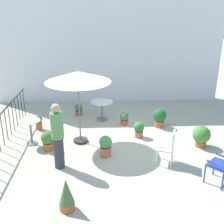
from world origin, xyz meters
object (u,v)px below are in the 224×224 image
object	(u,v)px
patio_chair_0	(223,164)
potted_plant_6	(139,129)
potted_plant_2	(124,119)
potted_plant_5	(79,109)
potted_plant_8	(106,145)
cafe_table_0	(102,107)
cafe_table_1	(31,128)
potted_plant_3	(66,195)
patio_chair_1	(169,145)
potted_plant_0	(39,122)
potted_plant_7	(201,135)
patio_umbrella_0	(78,78)
potted_plant_1	(159,117)
potted_plant_4	(48,140)
standing_person	(58,136)

from	to	relation	value
patio_chair_0	potted_plant_6	world-z (taller)	patio_chair_0
potted_plant_2	potted_plant_6	size ratio (longest dim) A/B	0.84
potted_plant_5	potted_plant_8	bearing A→B (deg)	-73.42
cafe_table_0	cafe_table_1	xyz separation A→B (m)	(-2.16, -1.84, 0.03)
potted_plant_3	potted_plant_5	xyz separation A→B (m)	(-0.10, 5.35, -0.12)
patio_chair_1	potted_plant_8	world-z (taller)	patio_chair_1
potted_plant_0	potted_plant_6	xyz separation A→B (m)	(3.30, -0.76, 0.00)
patio_chair_1	potted_plant_5	world-z (taller)	patio_chair_1
patio_chair_1	potted_plant_7	distance (m)	1.50
patio_umbrella_0	potted_plant_8	distance (m)	2.07
potted_plant_0	potted_plant_1	distance (m)	4.12
potted_plant_1	cafe_table_1	bearing A→B (deg)	-165.37
potted_plant_1	potted_plant_3	world-z (taller)	potted_plant_3
patio_chair_0	cafe_table_0	bearing A→B (deg)	123.41
cafe_table_1	potted_plant_1	xyz separation A→B (m)	(4.13, 1.08, -0.15)
patio_umbrella_0	potted_plant_4	size ratio (longest dim) A/B	3.90
patio_umbrella_0	potted_plant_6	size ratio (longest dim) A/B	4.37
potted_plant_0	standing_person	bearing A→B (deg)	-67.48
standing_person	cafe_table_0	bearing A→B (deg)	70.30
potted_plant_0	potted_plant_8	bearing A→B (deg)	-40.55
patio_chair_0	potted_plant_0	xyz separation A→B (m)	(-4.87, 3.35, -0.26)
patio_umbrella_0	patio_chair_0	bearing A→B (deg)	-34.54
patio_umbrella_0	patio_chair_0	size ratio (longest dim) A/B	2.47
potted_plant_5	standing_person	world-z (taller)	standing_person
potted_plant_7	potted_plant_8	world-z (taller)	potted_plant_7
potted_plant_6	potted_plant_7	bearing A→B (deg)	-22.23
potted_plant_0	potted_plant_4	bearing A→B (deg)	-69.39
potted_plant_2	potted_plant_8	bearing A→B (deg)	-108.36
potted_plant_3	patio_chair_1	bearing A→B (deg)	34.44
potted_plant_8	potted_plant_2	bearing A→B (deg)	71.64
patio_umbrella_0	potted_plant_6	xyz separation A→B (m)	(1.84, 0.24, -1.75)
potted_plant_3	potted_plant_6	distance (m)	3.83
patio_chair_0	potted_plant_8	xyz separation A→B (m)	(-2.66, 1.46, -0.22)
patio_umbrella_0	patio_chair_1	distance (m)	3.13
potted_plant_0	potted_plant_1	world-z (taller)	potted_plant_1
cafe_table_0	potted_plant_5	distance (m)	1.06
potted_plant_3	cafe_table_1	bearing A→B (deg)	114.53
potted_plant_2	potted_plant_3	world-z (taller)	potted_plant_3
potted_plant_4	potted_plant_1	bearing A→B (deg)	22.72
patio_umbrella_0	potted_plant_8	size ratio (longest dim) A/B	3.78
patio_chair_0	potted_plant_3	world-z (taller)	patio_chair_0
potted_plant_2	potted_plant_8	world-z (taller)	potted_plant_8
cafe_table_1	potted_plant_4	size ratio (longest dim) A/B	1.31
cafe_table_1	potted_plant_6	world-z (taller)	cafe_table_1
potted_plant_1	potted_plant_3	distance (m)	4.92
potted_plant_5	potted_plant_6	distance (m)	2.89
patio_chair_1	potted_plant_3	world-z (taller)	patio_chair_1
cafe_table_0	standing_person	xyz separation A→B (m)	(-1.15, -3.20, 0.40)
cafe_table_1	potted_plant_7	distance (m)	5.08
patio_umbrella_0	patio_chair_0	distance (m)	4.40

